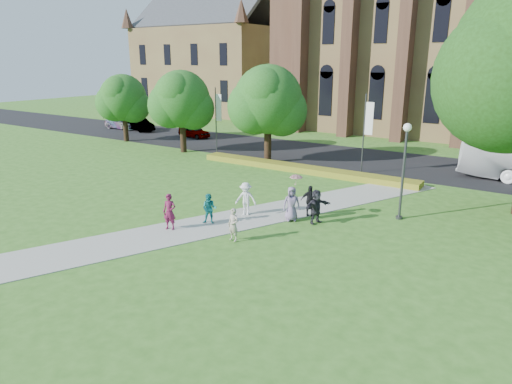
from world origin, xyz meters
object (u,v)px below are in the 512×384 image
Objects in this scene: pedestrian_0 at (169,212)px; car_2 at (122,123)px; streetlamp at (404,160)px; car_0 at (194,131)px; car_1 at (140,125)px.

car_2 is at bearing 123.14° from pedestrian_0.
streetlamp reaches higher than car_2.
car_2 is (-38.86, 14.27, -2.56)m from streetlamp.
car_1 is at bearing 97.03° from car_0.
car_0 is at bearing 108.67° from pedestrian_0.
car_2 is at bearing 97.25° from car_0.
car_0 is 2.13× the size of pedestrian_0.
streetlamp is 1.32× the size of car_0.
car_1 is 0.94× the size of car_2.
car_1 is 34.60m from pedestrian_0.
car_0 is 0.86× the size of car_1.
streetlamp is at bearing -97.43° from car_1.
car_1 is at bearing 119.90° from pedestrian_0.
car_1 is (-35.65, 14.29, -2.52)m from streetlamp.
pedestrian_0 is at bearing -126.84° from car_2.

